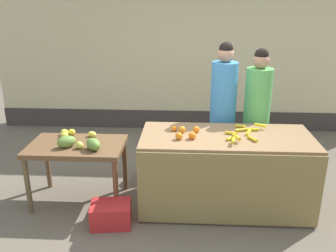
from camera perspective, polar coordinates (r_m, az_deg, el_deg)
ground_plane at (r=4.57m, az=2.30°, el=-12.07°), size 24.00×24.00×0.00m
market_wall_back at (r=6.75m, az=2.94°, el=14.16°), size 7.13×0.23×3.59m
fruit_stall_counter at (r=4.36m, az=9.02°, el=-7.14°), size 1.98×0.91×0.91m
side_table_wooden at (r=4.46m, az=-14.26°, el=-3.94°), size 1.13×0.71×0.76m
banana_bunch_pile at (r=4.23m, az=11.82°, el=-1.09°), size 0.52×0.65×0.07m
orange_pile at (r=4.12m, az=2.92°, el=-1.07°), size 0.34×0.34×0.09m
mango_papaya_pile at (r=4.36m, az=-14.15°, el=-2.25°), size 0.68×0.64×0.14m
vendor_woman_blue_shirt at (r=4.83m, az=8.68°, el=1.98°), size 0.34×0.34×1.89m
vendor_woman_green_shirt at (r=4.89m, az=13.84°, el=1.38°), size 0.34×0.34×1.82m
produce_crate at (r=4.17m, az=-9.04°, el=-13.66°), size 0.48×0.37×0.26m
produce_sack at (r=5.06m, az=-2.79°, el=-5.66°), size 0.46×0.44×0.49m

